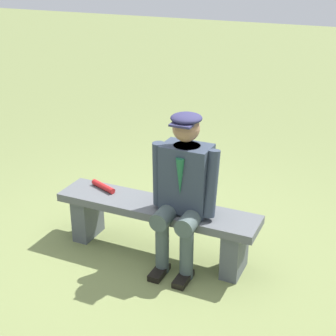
# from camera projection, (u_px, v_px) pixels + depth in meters

# --- Properties ---
(ground_plane) EXTENTS (30.00, 30.00, 0.00)m
(ground_plane) POSITION_uv_depth(u_px,v_px,m) (157.00, 252.00, 4.39)
(ground_plane) COLOR olive
(bench) EXTENTS (1.75, 0.37, 0.47)m
(bench) POSITION_uv_depth(u_px,v_px,m) (157.00, 219.00, 4.26)
(bench) COLOR #505457
(bench) RESTS_ON ground
(seated_man) EXTENTS (0.55, 0.54, 1.30)m
(seated_man) POSITION_uv_depth(u_px,v_px,m) (184.00, 187.00, 3.96)
(seated_man) COLOR #2C3645
(seated_man) RESTS_ON ground
(rolled_magazine) EXTENTS (0.28, 0.15, 0.05)m
(rolled_magazine) POSITION_uv_depth(u_px,v_px,m) (103.00, 186.00, 4.46)
(rolled_magazine) COLOR #B21E1E
(rolled_magazine) RESTS_ON bench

